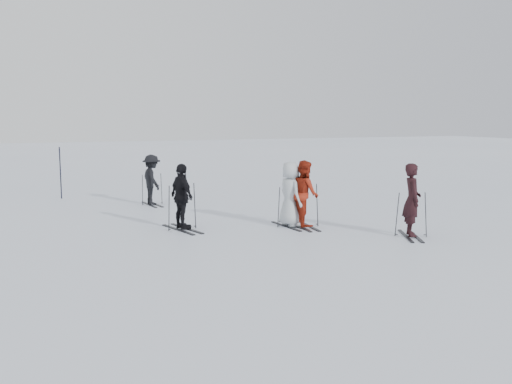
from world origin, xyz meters
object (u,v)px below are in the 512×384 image
piste_marker (60,173)px  skier_uphill_left (182,197)px  skier_near_dark (412,201)px  skier_red (305,194)px  skier_uphill_far (152,180)px  skier_grey (290,195)px

piste_marker → skier_uphill_left: bearing=-70.7°
skier_uphill_left → skier_near_dark: bearing=-134.5°
skier_uphill_left → skier_red: bearing=-118.8°
skier_uphill_left → skier_uphill_far: skier_uphill_left is taller
skier_red → piste_marker: bearing=41.3°
skier_uphill_far → piste_marker: piste_marker is taller
skier_near_dark → skier_grey: size_ratio=1.03×
skier_near_dark → skier_uphill_left: skier_near_dark is taller
skier_uphill_left → piste_marker: bearing=5.9°
piste_marker → skier_near_dark: bearing=-53.7°
skier_uphill_far → skier_near_dark: bearing=-153.5°
skier_uphill_left → piste_marker: (-2.75, 7.87, 0.08)m
skier_red → skier_uphill_far: (-3.22, 5.87, -0.06)m
skier_near_dark → skier_grey: bearing=68.4°
skier_uphill_left → skier_uphill_far: bearing=-15.8°
skier_red → skier_grey: (-0.38, 0.19, -0.02)m
skier_uphill_far → piste_marker: 4.18m
skier_grey → skier_uphill_left: 3.15m
skier_near_dark → skier_red: bearing=65.6°
skier_uphill_far → skier_grey: bearing=-159.4°
skier_red → skier_uphill_left: 3.57m
skier_grey → piste_marker: bearing=29.5°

